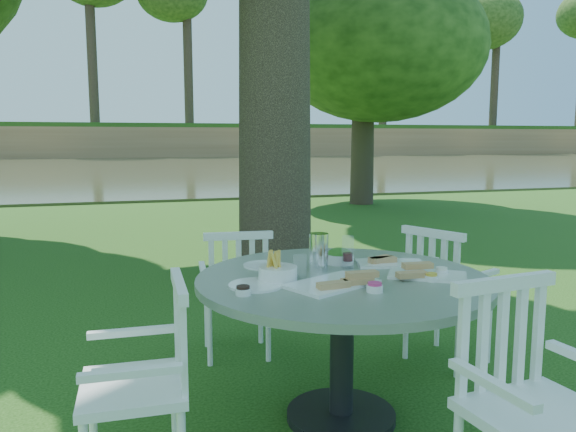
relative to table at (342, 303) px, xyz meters
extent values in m
plane|color=#133A0C|center=(0.17, 1.30, -0.62)|extent=(140.00, 140.00, 0.00)
cylinder|color=black|center=(0.00, 0.00, -0.60)|extent=(0.56, 0.56, 0.04)
cylinder|color=black|center=(0.00, 0.00, -0.24)|extent=(0.12, 0.12, 0.67)
cylinder|color=slate|center=(0.00, 0.00, 0.12)|extent=(1.46, 1.46, 0.04)
cylinder|color=white|center=(1.18, 0.41, -0.40)|extent=(0.03, 0.03, 0.44)
cylinder|color=white|center=(1.03, 0.76, -0.40)|extent=(0.03, 0.03, 0.44)
cylinder|color=white|center=(0.86, 0.27, -0.40)|extent=(0.03, 0.03, 0.44)
cylinder|color=white|center=(0.71, 0.62, -0.40)|extent=(0.03, 0.03, 0.44)
cube|color=white|center=(0.95, 0.52, -0.16)|extent=(0.55, 0.57, 0.04)
cube|color=white|center=(0.77, 0.44, 0.04)|extent=(0.21, 0.42, 0.45)
cylinder|color=white|center=(-0.13, 1.18, -0.41)|extent=(0.03, 0.03, 0.42)
cylinder|color=white|center=(-0.50, 1.21, -0.41)|extent=(0.03, 0.03, 0.42)
cylinder|color=white|center=(-0.16, 0.84, -0.41)|extent=(0.03, 0.03, 0.42)
cylinder|color=white|center=(-0.54, 0.88, -0.41)|extent=(0.03, 0.03, 0.42)
cube|color=white|center=(-0.33, 1.03, -0.18)|extent=(0.47, 0.44, 0.04)
cube|color=white|center=(-0.35, 0.84, 0.02)|extent=(0.43, 0.08, 0.43)
cylinder|color=white|center=(-1.20, -0.12, -0.40)|extent=(0.03, 0.03, 0.43)
cylinder|color=white|center=(-0.85, -0.13, -0.40)|extent=(0.03, 0.03, 0.43)
cube|color=white|center=(-1.03, -0.32, -0.17)|extent=(0.42, 0.45, 0.04)
cube|color=white|center=(-0.84, -0.33, 0.04)|extent=(0.05, 0.44, 0.44)
cube|color=white|center=(0.32, -1.03, -0.14)|extent=(0.51, 0.47, 0.04)
cube|color=white|center=(0.30, -0.83, 0.07)|extent=(0.47, 0.09, 0.47)
cube|color=white|center=(-0.11, -0.14, 0.14)|extent=(0.49, 0.41, 0.02)
cube|color=white|center=(0.40, -0.12, 0.14)|extent=(0.43, 0.39, 0.01)
cube|color=white|center=(0.35, 0.16, 0.14)|extent=(0.40, 0.29, 0.02)
cylinder|color=white|center=(-0.46, -0.06, 0.14)|extent=(0.26, 0.26, 0.01)
cylinder|color=white|center=(-0.32, 0.34, 0.14)|extent=(0.22, 0.22, 0.01)
cylinder|color=white|center=(-0.33, 0.01, 0.17)|extent=(0.19, 0.19, 0.07)
cylinder|color=white|center=(0.10, 0.28, 0.16)|extent=(0.16, 0.16, 0.05)
cylinder|color=silver|center=(-0.07, 0.15, 0.23)|extent=(0.10, 0.10, 0.20)
cylinder|color=white|center=(0.09, 0.16, 0.22)|extent=(0.06, 0.06, 0.17)
cylinder|color=white|center=(-0.21, 0.03, 0.19)|extent=(0.07, 0.07, 0.12)
cylinder|color=white|center=(-0.14, 0.01, 0.19)|extent=(0.06, 0.06, 0.11)
cylinder|color=white|center=(0.03, -0.30, 0.15)|extent=(0.07, 0.07, 0.03)
cylinder|color=white|center=(0.37, -0.21, 0.15)|extent=(0.06, 0.06, 0.03)
cylinder|color=white|center=(0.49, -0.11, 0.15)|extent=(0.07, 0.07, 0.03)
cylinder|color=white|center=(-0.55, -0.18, 0.15)|extent=(0.07, 0.07, 0.03)
ellipsoid|color=#1D3A12|center=(4.08, 8.79, 2.67)|extent=(3.50, 3.50, 2.45)
cube|color=#333720|center=(0.17, 24.30, -0.62)|extent=(100.00, 28.00, 0.12)
cube|color=#946945|center=(0.17, 39.80, 0.48)|extent=(100.00, 3.00, 2.20)
cube|color=#133A0C|center=(0.17, 47.30, 1.73)|extent=(100.00, 18.00, 0.30)
cylinder|color=black|center=(-3.83, 41.80, 8.08)|extent=(0.70, 0.70, 13.00)
cylinder|color=black|center=(5.17, 41.80, 8.08)|extent=(0.70, 0.70, 13.00)
cylinder|color=black|center=(14.17, 41.80, 8.08)|extent=(0.70, 0.70, 13.00)
ellipsoid|color=#1D3A12|center=(14.17, 41.80, 11.33)|extent=(5.60, 5.60, 4.48)
cylinder|color=black|center=(23.17, 41.80, 8.08)|extent=(0.70, 0.70, 13.00)
ellipsoid|color=#1D3A12|center=(23.17, 41.80, 11.33)|extent=(5.60, 5.60, 4.48)
cylinder|color=black|center=(32.17, 41.80, 8.08)|extent=(0.70, 0.70, 13.00)
ellipsoid|color=#1D3A12|center=(32.17, 41.80, 11.33)|extent=(5.60, 5.60, 4.48)
camera|label=1|loc=(-1.05, -2.53, 0.82)|focal=35.00mm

